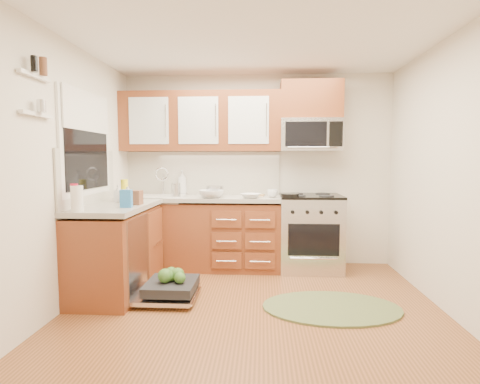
# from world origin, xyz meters

# --- Properties ---
(floor) EXTENTS (3.50, 3.50, 0.00)m
(floor) POSITION_xyz_m (0.00, 0.00, 0.00)
(floor) COLOR brown
(floor) RESTS_ON ground
(ceiling) EXTENTS (3.50, 3.50, 0.00)m
(ceiling) POSITION_xyz_m (0.00, 0.00, 2.50)
(ceiling) COLOR white
(ceiling) RESTS_ON ground
(wall_back) EXTENTS (3.50, 0.04, 2.50)m
(wall_back) POSITION_xyz_m (0.00, 1.75, 1.25)
(wall_back) COLOR silver
(wall_back) RESTS_ON ground
(wall_front) EXTENTS (3.50, 0.04, 2.50)m
(wall_front) POSITION_xyz_m (0.00, -1.75, 1.25)
(wall_front) COLOR silver
(wall_front) RESTS_ON ground
(wall_left) EXTENTS (0.04, 3.50, 2.50)m
(wall_left) POSITION_xyz_m (-1.75, 0.00, 1.25)
(wall_left) COLOR silver
(wall_left) RESTS_ON ground
(wall_right) EXTENTS (0.04, 3.50, 2.50)m
(wall_right) POSITION_xyz_m (1.75, 0.00, 1.25)
(wall_right) COLOR silver
(wall_right) RESTS_ON ground
(base_cabinet_back) EXTENTS (2.05, 0.60, 0.85)m
(base_cabinet_back) POSITION_xyz_m (-0.73, 1.45, 0.42)
(base_cabinet_back) COLOR brown
(base_cabinet_back) RESTS_ON ground
(base_cabinet_left) EXTENTS (0.60, 1.25, 0.85)m
(base_cabinet_left) POSITION_xyz_m (-1.45, 0.52, 0.42)
(base_cabinet_left) COLOR brown
(base_cabinet_left) RESTS_ON ground
(countertop_back) EXTENTS (2.07, 0.64, 0.05)m
(countertop_back) POSITION_xyz_m (-0.72, 1.44, 0.90)
(countertop_back) COLOR #9D978F
(countertop_back) RESTS_ON base_cabinet_back
(countertop_left) EXTENTS (0.64, 1.27, 0.05)m
(countertop_left) POSITION_xyz_m (-1.44, 0.53, 0.90)
(countertop_left) COLOR #9D978F
(countertop_left) RESTS_ON base_cabinet_left
(backsplash_back) EXTENTS (2.05, 0.02, 0.57)m
(backsplash_back) POSITION_xyz_m (-0.73, 1.74, 1.21)
(backsplash_back) COLOR #B0AC9E
(backsplash_back) RESTS_ON ground
(backsplash_left) EXTENTS (0.02, 1.25, 0.57)m
(backsplash_left) POSITION_xyz_m (-1.74, 0.52, 1.21)
(backsplash_left) COLOR #B0AC9E
(backsplash_left) RESTS_ON ground
(upper_cabinets) EXTENTS (2.05, 0.35, 0.75)m
(upper_cabinets) POSITION_xyz_m (-0.73, 1.57, 1.88)
(upper_cabinets) COLOR brown
(upper_cabinets) RESTS_ON ground
(cabinet_over_mw) EXTENTS (0.76, 0.35, 0.47)m
(cabinet_over_mw) POSITION_xyz_m (0.68, 1.57, 2.13)
(cabinet_over_mw) COLOR brown
(cabinet_over_mw) RESTS_ON ground
(range) EXTENTS (0.76, 0.64, 0.95)m
(range) POSITION_xyz_m (0.68, 1.43, 0.47)
(range) COLOR silver
(range) RESTS_ON ground
(microwave) EXTENTS (0.76, 0.38, 0.40)m
(microwave) POSITION_xyz_m (0.68, 1.55, 1.70)
(microwave) COLOR silver
(microwave) RESTS_ON ground
(sink) EXTENTS (0.62, 0.50, 0.26)m
(sink) POSITION_xyz_m (-1.25, 1.42, 0.80)
(sink) COLOR white
(sink) RESTS_ON ground
(dishwasher) EXTENTS (0.70, 0.60, 0.20)m
(dishwasher) POSITION_xyz_m (-0.86, 0.30, 0.10)
(dishwasher) COLOR silver
(dishwasher) RESTS_ON ground
(window) EXTENTS (0.03, 1.05, 1.05)m
(window) POSITION_xyz_m (-1.74, 0.50, 1.55)
(window) COLOR white
(window) RESTS_ON ground
(window_blind) EXTENTS (0.02, 0.96, 0.40)m
(window_blind) POSITION_xyz_m (-1.71, 0.50, 1.88)
(window_blind) COLOR white
(window_blind) RESTS_ON ground
(shelf_upper) EXTENTS (0.04, 0.40, 0.03)m
(shelf_upper) POSITION_xyz_m (-1.72, -0.35, 2.05)
(shelf_upper) COLOR white
(shelf_upper) RESTS_ON ground
(shelf_lower) EXTENTS (0.04, 0.40, 0.03)m
(shelf_lower) POSITION_xyz_m (-1.72, -0.35, 1.75)
(shelf_lower) COLOR white
(shelf_lower) RESTS_ON ground
(rug) EXTENTS (1.38, 0.98, 0.02)m
(rug) POSITION_xyz_m (0.73, 0.17, 0.01)
(rug) COLOR #606D3E
(rug) RESTS_ON ground
(skillet) EXTENTS (0.23, 0.23, 0.04)m
(skillet) POSITION_xyz_m (0.40, 1.18, 0.97)
(skillet) COLOR black
(skillet) RESTS_ON range
(stock_pot) EXTENTS (0.27, 0.27, 0.13)m
(stock_pot) POSITION_xyz_m (-0.53, 1.43, 0.99)
(stock_pot) COLOR silver
(stock_pot) RESTS_ON countertop_back
(cutting_board) EXTENTS (0.28, 0.20, 0.02)m
(cutting_board) POSITION_xyz_m (-0.03, 1.55, 0.93)
(cutting_board) COLOR tan
(cutting_board) RESTS_ON countertop_back
(canister) EXTENTS (0.12, 0.12, 0.18)m
(canister) POSITION_xyz_m (-0.99, 1.29, 1.01)
(canister) COLOR silver
(canister) RESTS_ON countertop_back
(paper_towel_roll) EXTENTS (0.12, 0.12, 0.23)m
(paper_towel_roll) POSITION_xyz_m (-1.59, -0.02, 1.04)
(paper_towel_roll) COLOR white
(paper_towel_roll) RESTS_ON countertop_left
(mustard_bottle) EXTENTS (0.09, 0.09, 0.24)m
(mustard_bottle) POSITION_xyz_m (-1.47, 0.84, 1.05)
(mustard_bottle) COLOR yellow
(mustard_bottle) RESTS_ON countertop_left
(red_bottle) EXTENTS (0.09, 0.09, 0.25)m
(red_bottle) POSITION_xyz_m (-1.62, 0.00, 1.05)
(red_bottle) COLOR #A80E24
(red_bottle) RESTS_ON countertop_left
(wooden_box) EXTENTS (0.16, 0.12, 0.15)m
(wooden_box) POSITION_xyz_m (-1.25, 0.52, 1.00)
(wooden_box) COLOR brown
(wooden_box) RESTS_ON countertop_left
(blue_carton) EXTENTS (0.11, 0.07, 0.17)m
(blue_carton) POSITION_xyz_m (-1.25, 0.29, 1.01)
(blue_carton) COLOR #2870BD
(blue_carton) RESTS_ON countertop_left
(bowl_a) EXTENTS (0.30, 0.30, 0.06)m
(bowl_a) POSITION_xyz_m (-0.07, 1.25, 0.95)
(bowl_a) COLOR #999999
(bowl_a) RESTS_ON countertop_back
(bowl_b) EXTENTS (0.35, 0.35, 0.09)m
(bowl_b) POSITION_xyz_m (-0.55, 1.25, 0.97)
(bowl_b) COLOR #999999
(bowl_b) RESTS_ON countertop_back
(cup) EXTENTS (0.14, 0.14, 0.10)m
(cup) POSITION_xyz_m (0.20, 1.33, 0.98)
(cup) COLOR #999999
(cup) RESTS_ON countertop_back
(soap_bottle_a) EXTENTS (0.13, 0.13, 0.32)m
(soap_bottle_a) POSITION_xyz_m (-1.00, 1.68, 1.09)
(soap_bottle_a) COLOR #999999
(soap_bottle_a) RESTS_ON countertop_back
(soap_bottle_b) EXTENTS (0.10, 0.11, 0.19)m
(soap_bottle_b) POSITION_xyz_m (-1.52, 0.76, 1.02)
(soap_bottle_b) COLOR #999999
(soap_bottle_b) RESTS_ON countertop_left
(soap_bottle_c) EXTENTS (0.17, 0.17, 0.17)m
(soap_bottle_c) POSITION_xyz_m (-1.39, 0.70, 1.01)
(soap_bottle_c) COLOR #999999
(soap_bottle_c) RESTS_ON countertop_left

